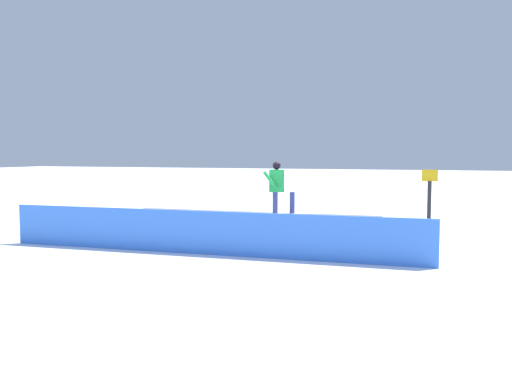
# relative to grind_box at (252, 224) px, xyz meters

# --- Properties ---
(ground_plane) EXTENTS (120.00, 120.00, 0.00)m
(ground_plane) POSITION_rel_grind_box_xyz_m (0.00, 0.00, -0.27)
(ground_plane) COLOR white
(grind_box) EXTENTS (7.06, 0.88, 0.59)m
(grind_box) POSITION_rel_grind_box_xyz_m (0.00, 0.00, 0.00)
(grind_box) COLOR red
(grind_box) RESTS_ON ground_plane
(snowboarder) EXTENTS (1.53, 0.78, 1.43)m
(snowboarder) POSITION_rel_grind_box_xyz_m (-0.76, 0.02, 1.09)
(snowboarder) COLOR silver
(snowboarder) RESTS_ON grind_box
(safety_fence) EXTENTS (9.86, 0.40, 0.97)m
(safety_fence) POSITION_rel_grind_box_xyz_m (0.00, 3.21, 0.22)
(safety_fence) COLOR #3C7CEF
(safety_fence) RESTS_ON ground_plane
(trail_marker) EXTENTS (0.40, 0.10, 1.82)m
(trail_marker) POSITION_rel_grind_box_xyz_m (-4.67, -0.50, 0.71)
(trail_marker) COLOR #262628
(trail_marker) RESTS_ON ground_plane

